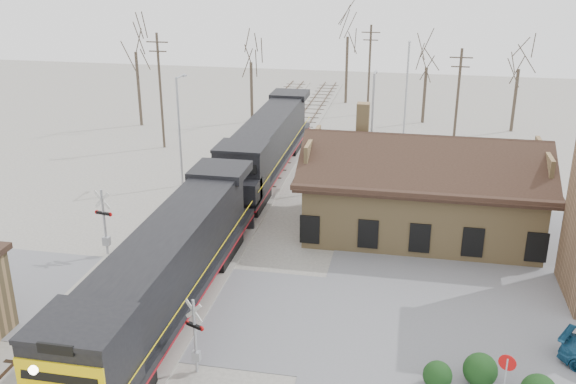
# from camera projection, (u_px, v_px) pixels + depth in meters

# --- Properties ---
(ground) EXTENTS (140.00, 140.00, 0.00)m
(ground) POSITION_uv_depth(u_px,v_px,m) (178.00, 307.00, 32.63)
(ground) COLOR #AAA59A
(ground) RESTS_ON ground
(road) EXTENTS (60.00, 9.00, 0.03)m
(road) POSITION_uv_depth(u_px,v_px,m) (178.00, 306.00, 32.62)
(road) COLOR slate
(road) RESTS_ON ground
(parking_lot) EXTENTS (22.00, 26.00, 0.03)m
(parking_lot) POSITION_uv_depth(u_px,v_px,m) (536.00, 302.00, 33.07)
(parking_lot) COLOR slate
(parking_lot) RESTS_ON ground
(track_main) EXTENTS (3.40, 90.00, 0.24)m
(track_main) POSITION_uv_depth(u_px,v_px,m) (250.00, 200.00, 46.38)
(track_main) COLOR #AAA59A
(track_main) RESTS_ON ground
(track_siding) EXTENTS (3.40, 90.00, 0.24)m
(track_siding) POSITION_uv_depth(u_px,v_px,m) (191.00, 196.00, 47.19)
(track_siding) COLOR #AAA59A
(track_siding) RESTS_ON ground
(depot) EXTENTS (15.20, 9.31, 7.90)m
(depot) POSITION_uv_depth(u_px,v_px,m) (421.00, 196.00, 40.66)
(depot) COLOR #A28454
(depot) RESTS_ON ground
(locomotive_lead) EXTENTS (3.27, 21.91, 4.87)m
(locomotive_lead) POSITION_uv_depth(u_px,v_px,m) (161.00, 279.00, 30.02)
(locomotive_lead) COLOR black
(locomotive_lead) RESTS_ON ground
(locomotive_trailing) EXTENTS (3.27, 21.91, 4.61)m
(locomotive_trailing) POSITION_uv_depth(u_px,v_px,m) (266.00, 147.00, 50.40)
(locomotive_trailing) COLOR black
(locomotive_trailing) RESTS_ON ground
(crossbuck_near) EXTENTS (0.95, 0.48, 3.52)m
(crossbuck_near) POSITION_uv_depth(u_px,v_px,m) (195.00, 338.00, 27.00)
(crossbuck_near) COLOR #A5A8AD
(crossbuck_near) RESTS_ON ground
(crossbuck_far) EXTENTS (1.18, 0.32, 4.17)m
(crossbuck_far) POSITION_uv_depth(u_px,v_px,m) (105.00, 225.00, 37.46)
(crossbuck_far) COLOR #A5A8AD
(crossbuck_far) RESTS_ON ground
(do_not_enter_sign) EXTENTS (0.67, 0.28, 2.35)m
(do_not_enter_sign) POSITION_uv_depth(u_px,v_px,m) (506.00, 371.00, 24.98)
(do_not_enter_sign) COLOR #A5A8AD
(do_not_enter_sign) RESTS_ON ground
(hedge_a) EXTENTS (1.21, 1.21, 1.21)m
(hedge_a) POSITION_uv_depth(u_px,v_px,m) (437.00, 375.00, 26.37)
(hedge_a) COLOR black
(hedge_a) RESTS_ON ground
(hedge_b) EXTENTS (1.42, 1.42, 1.42)m
(hedge_b) POSITION_uv_depth(u_px,v_px,m) (480.00, 370.00, 26.54)
(hedge_b) COLOR black
(hedge_b) RESTS_ON ground
(streetlight_a) EXTENTS (0.25, 2.04, 8.40)m
(streetlight_a) POSITION_uv_depth(u_px,v_px,m) (180.00, 126.00, 47.96)
(streetlight_a) COLOR #A5A8AD
(streetlight_a) RESTS_ON ground
(streetlight_b) EXTENTS (0.25, 2.04, 8.61)m
(streetlight_b) POSITION_uv_depth(u_px,v_px,m) (372.00, 123.00, 48.18)
(streetlight_b) COLOR #A5A8AD
(streetlight_b) RESTS_ON ground
(streetlight_c) EXTENTS (0.25, 2.04, 9.15)m
(streetlight_c) POSITION_uv_depth(u_px,v_px,m) (407.00, 85.00, 60.44)
(streetlight_c) COLOR #A5A8AD
(streetlight_c) RESTS_ON ground
(utility_pole_a) EXTENTS (2.00, 0.24, 10.35)m
(utility_pole_a) POSITION_uv_depth(u_px,v_px,m) (160.00, 89.00, 57.31)
(utility_pole_a) COLOR #382D23
(utility_pole_a) RESTS_ON ground
(utility_pole_b) EXTENTS (2.00, 0.24, 9.67)m
(utility_pole_b) POSITION_uv_depth(u_px,v_px,m) (369.00, 68.00, 69.58)
(utility_pole_b) COLOR #382D23
(utility_pole_b) RESTS_ON ground
(utility_pole_c) EXTENTS (2.00, 0.24, 9.06)m
(utility_pole_c) POSITION_uv_depth(u_px,v_px,m) (458.00, 97.00, 57.20)
(utility_pole_c) COLOR #382D23
(utility_pole_c) RESTS_ON ground
(tree_a) EXTENTS (5.02, 5.02, 12.30)m
(tree_a) POSITION_uv_depth(u_px,v_px,m) (135.00, 39.00, 63.68)
(tree_a) COLOR #382D23
(tree_a) RESTS_ON ground
(tree_b) EXTENTS (4.18, 4.18, 10.23)m
(tree_b) POSITION_uv_depth(u_px,v_px,m) (251.00, 52.00, 65.53)
(tree_b) COLOR #382D23
(tree_b) RESTS_ON ground
(tree_c) EXTENTS (5.15, 5.15, 12.63)m
(tree_c) POSITION_uv_depth(u_px,v_px,m) (348.00, 25.00, 73.48)
(tree_c) COLOR #382D23
(tree_c) RESTS_ON ground
(tree_d) EXTENTS (3.86, 3.86, 9.46)m
(tree_d) POSITION_uv_depth(u_px,v_px,m) (427.00, 58.00, 65.42)
(tree_d) COLOR #382D23
(tree_d) RESTS_ON ground
(tree_e) EXTENTS (4.15, 4.15, 10.17)m
(tree_e) POSITION_uv_depth(u_px,v_px,m) (520.00, 59.00, 61.95)
(tree_e) COLOR #382D23
(tree_e) RESTS_ON ground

